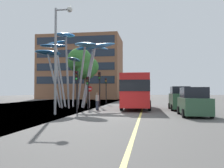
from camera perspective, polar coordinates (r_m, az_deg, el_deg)
ground at (r=17.78m, az=-1.63°, el=-7.56°), size 120.00×240.00×0.10m
red_bus at (r=24.91m, az=5.69°, el=-1.32°), size 2.97×9.84×3.56m
leaf_sculpture at (r=26.76m, az=-8.91°, el=7.79°), size 9.46×10.19×7.90m
traffic_light_kerb_near at (r=20.05m, az=-8.32°, el=0.40°), size 0.28×0.42×3.44m
traffic_light_kerb_far at (r=24.18m, az=-5.74°, el=-0.36°), size 0.28×0.42×3.22m
traffic_light_island_mid at (r=27.08m, az=-2.96°, el=0.50°), size 0.28×0.42×3.92m
traffic_light_opposite at (r=33.32m, az=-1.42°, el=-0.30°), size 0.28×0.42×3.62m
car_parked_near at (r=18.18m, az=18.70°, el=-4.16°), size 1.97×4.34×2.04m
car_parked_mid at (r=23.90m, az=15.72°, el=-3.39°), size 1.94×4.32×2.22m
street_lamp at (r=18.94m, az=-12.37°, el=8.59°), size 1.41×0.44×8.18m
tree_pavement_near at (r=38.06m, az=-6.90°, el=4.84°), size 4.83×4.39×8.51m
pedestrian at (r=22.91m, az=-3.48°, el=-4.08°), size 0.34×0.34×1.65m
no_entry_sign at (r=26.33m, az=-5.31°, el=-2.19°), size 0.60×0.12×2.33m
backdrop_building at (r=61.15m, az=-7.14°, el=3.68°), size 19.45×11.78×15.18m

